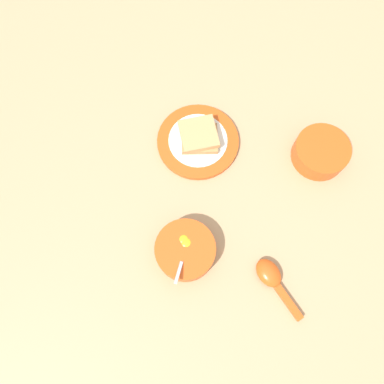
# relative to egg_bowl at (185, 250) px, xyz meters

# --- Properties ---
(ground_plane) EXTENTS (3.00, 3.00, 0.00)m
(ground_plane) POSITION_rel_egg_bowl_xyz_m (-0.18, 0.13, -0.03)
(ground_plane) COLOR tan
(egg_bowl) EXTENTS (0.15, 0.14, 0.07)m
(egg_bowl) POSITION_rel_egg_bowl_xyz_m (0.00, 0.00, 0.00)
(egg_bowl) COLOR #DB5119
(egg_bowl) RESTS_ON ground_plane
(toast_plate) EXTENTS (0.21, 0.21, 0.01)m
(toast_plate) POSITION_rel_egg_bowl_xyz_m (-0.27, -0.08, -0.02)
(toast_plate) COLOR #DB5119
(toast_plate) RESTS_ON ground_plane
(toast_sandwich) EXTENTS (0.12, 0.12, 0.03)m
(toast_sandwich) POSITION_rel_egg_bowl_xyz_m (-0.28, -0.08, 0.00)
(toast_sandwich) COLOR tan
(toast_sandwich) RESTS_ON toast_plate
(soup_spoon) EXTENTS (0.11, 0.15, 0.03)m
(soup_spoon) POSITION_rel_egg_bowl_xyz_m (-0.02, 0.20, -0.01)
(soup_spoon) COLOR #DB5119
(soup_spoon) RESTS_ON ground_plane
(congee_bowl) EXTENTS (0.13, 0.13, 0.05)m
(congee_bowl) POSITION_rel_egg_bowl_xyz_m (-0.35, 0.21, 0.00)
(congee_bowl) COLOR #DB5119
(congee_bowl) RESTS_ON ground_plane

